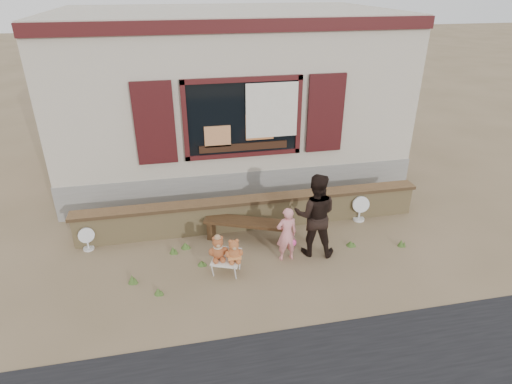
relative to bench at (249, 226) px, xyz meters
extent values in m
plane|color=brown|center=(0.17, -0.50, -0.32)|extent=(80.00, 80.00, 0.00)
cube|color=#A69B86|center=(0.17, 4.00, 2.08)|extent=(8.00, 5.00, 3.20)
cube|color=gray|center=(0.17, 4.00, 0.08)|extent=(8.04, 5.04, 0.80)
cube|color=black|center=(0.17, 1.47, 1.73)|extent=(2.30, 0.04, 1.50)
cube|color=#431314|center=(0.17, 1.45, 2.53)|extent=(2.50, 0.08, 0.10)
cube|color=#431314|center=(0.17, 1.45, 0.93)|extent=(2.50, 0.08, 0.10)
cube|color=#431314|center=(-1.03, 1.45, 1.73)|extent=(0.10, 0.08, 1.70)
cube|color=#431314|center=(1.37, 1.45, 1.73)|extent=(0.10, 0.08, 1.70)
cube|color=black|center=(-1.63, 1.44, 1.73)|extent=(0.80, 0.07, 1.70)
cube|color=black|center=(1.97, 1.44, 1.73)|extent=(0.80, 0.07, 1.70)
cube|color=silver|center=(0.77, 1.40, 1.88)|extent=(1.10, 0.02, 1.15)
cube|color=#431314|center=(0.17, 1.48, 3.53)|extent=(8.00, 0.12, 0.25)
cube|color=black|center=(0.17, 1.44, 1.11)|extent=(1.90, 0.06, 0.16)
cube|color=tan|center=(-0.38, 1.44, 1.38)|extent=(0.55, 0.06, 0.45)
cube|color=#E08447|center=(0.52, 1.44, 1.53)|extent=(0.60, 0.06, 0.55)
cube|color=tan|center=(0.17, 0.50, -0.02)|extent=(7.00, 0.30, 0.60)
cube|color=brown|center=(0.17, 0.50, 0.31)|extent=(7.10, 0.36, 0.07)
cube|color=#382413|center=(0.00, 0.00, 0.09)|extent=(1.73, 0.99, 0.06)
cube|color=#382413|center=(-0.70, 0.29, -0.14)|extent=(0.22, 0.34, 0.37)
cube|color=#382413|center=(0.70, -0.29, -0.14)|extent=(0.22, 0.34, 0.37)
cube|color=white|center=(-0.57, -0.96, -0.05)|extent=(0.60, 0.57, 0.04)
cylinder|color=silver|center=(-0.83, -1.05, -0.19)|extent=(0.03, 0.03, 0.26)
cylinder|color=silver|center=(-0.46, -1.20, -0.19)|extent=(0.03, 0.03, 0.26)
cylinder|color=silver|center=(-0.69, -0.71, -0.19)|extent=(0.03, 0.03, 0.26)
cylinder|color=silver|center=(-0.32, -0.86, -0.19)|extent=(0.03, 0.03, 0.26)
imported|color=pink|center=(0.56, -0.75, 0.21)|extent=(0.40, 0.28, 1.06)
imported|color=black|center=(1.11, -0.65, 0.48)|extent=(0.93, 0.82, 1.61)
cylinder|color=silver|center=(-3.07, 0.29, -0.30)|extent=(0.20, 0.20, 0.04)
cylinder|color=silver|center=(-3.07, 0.29, -0.17)|extent=(0.03, 0.03, 0.26)
cylinder|color=silver|center=(-3.07, 0.29, 0.01)|extent=(0.31, 0.19, 0.30)
cylinder|color=white|center=(2.46, 0.30, -0.30)|extent=(0.24, 0.24, 0.04)
cylinder|color=white|center=(2.46, 0.30, -0.14)|extent=(0.04, 0.04, 0.31)
cylinder|color=white|center=(2.46, 0.30, 0.08)|extent=(0.37, 0.17, 0.36)
cone|color=#426227|center=(-0.99, -0.65, -0.27)|extent=(0.15, 0.15, 0.10)
cone|color=#426227|center=(2.86, -0.80, -0.25)|extent=(0.12, 0.12, 0.15)
cone|color=#426227|center=(-1.25, -0.03, -0.26)|extent=(0.17, 0.17, 0.12)
cone|color=#426227|center=(-1.49, -0.16, -0.25)|extent=(0.13, 0.13, 0.15)
cone|color=#426227|center=(-2.19, -0.92, -0.24)|extent=(0.15, 0.15, 0.16)
cone|color=#426227|center=(-1.76, -1.30, -0.26)|extent=(0.14, 0.14, 0.12)
cone|color=#426227|center=(1.91, -0.59, -0.27)|extent=(0.17, 0.17, 0.11)
camera|label=1|loc=(-1.28, -7.05, 4.34)|focal=30.00mm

